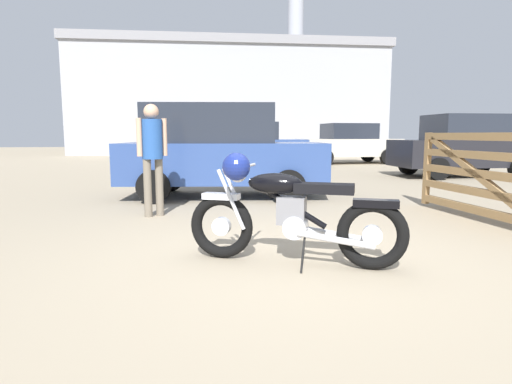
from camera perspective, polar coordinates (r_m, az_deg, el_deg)
ground_plane at (r=4.29m, az=4.97°, el=-8.81°), size 80.00×80.00×0.00m
vintage_motorcycle at (r=4.00m, az=4.24°, el=-2.79°), size 1.94×0.96×1.07m
timber_gate at (r=6.57m, az=29.12°, el=2.24°), size 0.25×2.54×1.60m
bystander at (r=6.48m, az=-13.72°, el=5.73°), size 0.43×0.30×1.66m
blue_hatchback_right at (r=8.35m, az=-4.96°, el=5.62°), size 4.08×2.21×1.78m
white_estate_far at (r=15.96m, az=-0.96°, el=6.35°), size 4.28×2.08×1.67m
pale_sedan_back at (r=13.78m, az=26.23°, el=5.68°), size 3.95×1.92×1.78m
silver_sedan_mid at (r=18.46m, az=12.28°, el=6.37°), size 4.29×2.10×1.67m
industrial_building at (r=30.98m, az=-3.66°, el=11.98°), size 20.05×12.31×13.17m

